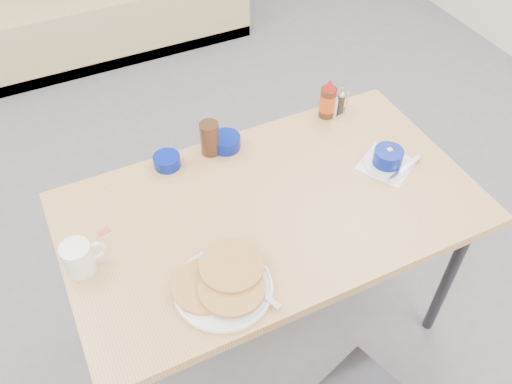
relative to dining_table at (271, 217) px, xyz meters
name	(u,v)px	position (x,y,z in m)	size (l,w,h in m)	color
ground	(295,369)	(0.00, -0.25, -0.70)	(6.00, 6.00, 0.00)	slate
dining_table	(271,217)	(0.00, 0.00, 0.00)	(1.40, 0.80, 0.76)	tan
pancake_plate	(223,284)	(-0.28, -0.23, 0.08)	(0.29, 0.29, 0.05)	white
coffee_mug	(79,257)	(-0.64, 0.02, 0.12)	(0.13, 0.09, 0.10)	white
grits_setting	(388,159)	(0.46, -0.01, 0.09)	(0.25, 0.24, 0.07)	white
creamer_bowl	(167,161)	(-0.25, 0.34, 0.08)	(0.10, 0.10, 0.04)	navy
butter_bowl	(226,142)	(-0.02, 0.34, 0.09)	(0.11, 0.11, 0.05)	navy
amber_tumbler	(210,138)	(-0.08, 0.34, 0.13)	(0.07, 0.07, 0.13)	#392212
condiment_caddy	(337,105)	(0.46, 0.34, 0.10)	(0.09, 0.07, 0.10)	silver
syrup_bottle	(328,100)	(0.42, 0.34, 0.14)	(0.06, 0.06, 0.17)	#47230F
sugar_wrapper	(104,231)	(-0.54, 0.14, 0.06)	(0.04, 0.02, 0.00)	#D44649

